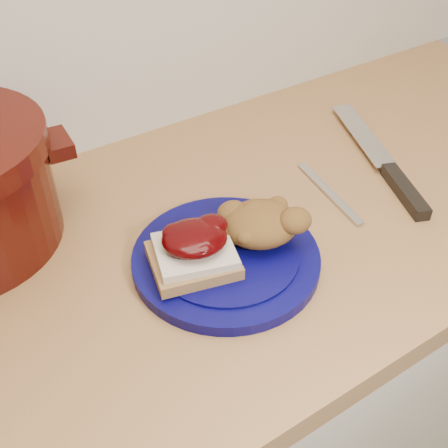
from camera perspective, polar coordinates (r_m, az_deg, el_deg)
base_cabinet at (r=1.17m, az=0.37°, el=-18.04°), size 4.00×0.60×0.86m
plate at (r=0.75m, az=0.20°, el=-3.55°), size 0.32×0.32×0.02m
sandwich at (r=0.71m, az=-3.07°, el=-2.62°), size 0.13×0.12×0.05m
stuffing_mound at (r=0.74m, az=3.74°, el=0.02°), size 0.13×0.12×0.05m
chef_knife at (r=0.94m, az=16.72°, el=4.89°), size 0.15×0.33×0.02m
butter_knife at (r=0.88m, az=10.62°, el=3.20°), size 0.04×0.17×0.00m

